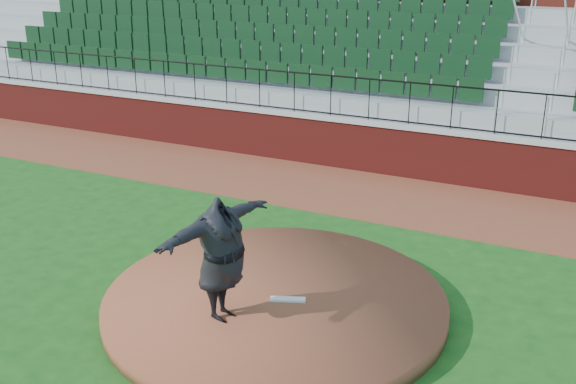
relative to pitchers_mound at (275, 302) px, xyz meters
The scene contains 10 objects.
ground 0.62m from the pitchers_mound, 165.71° to the left, with size 90.00×90.00×0.00m, color #184D16.
warning_track 5.58m from the pitchers_mound, 96.04° to the left, with size 34.00×3.20×0.01m, color brown.
field_wall 7.19m from the pitchers_mound, 94.69° to the left, with size 34.00×0.35×1.20m, color maroon.
wall_cap 7.26m from the pitchers_mound, 94.69° to the left, with size 34.00×0.45×0.10m, color #B7B7B7.
wall_railing 7.37m from the pitchers_mound, 94.69° to the left, with size 34.00×0.05×1.00m, color black, non-canonical shape.
seating_stands 10.13m from the pitchers_mound, 93.40° to the left, with size 34.00×5.10×4.60m, color gray, non-canonical shape.
concourse_wall 12.96m from the pitchers_mound, 92.65° to the left, with size 34.00×0.50×5.50m, color maroon.
pitchers_mound is the anchor object (origin of this frame).
pitching_rubber 0.31m from the pitchers_mound, 17.96° to the right, with size 0.53×0.13×0.04m, color white.
pitcher 1.45m from the pitchers_mound, 111.33° to the right, with size 2.28×0.62×1.86m, color black.
Camera 1 is at (4.85, -8.41, 5.34)m, focal length 42.31 mm.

